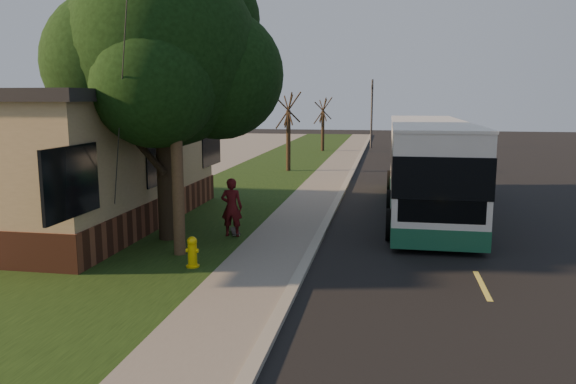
% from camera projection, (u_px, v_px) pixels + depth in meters
% --- Properties ---
extents(ground, '(120.00, 120.00, 0.00)m').
position_uv_depth(ground, '(301.00, 276.00, 12.89)').
color(ground, black).
rests_on(ground, ground).
extents(road, '(8.00, 80.00, 0.01)m').
position_uv_depth(road, '(441.00, 202.00, 21.90)').
color(road, black).
rests_on(road, ground).
extents(curb, '(0.25, 80.00, 0.12)m').
position_uv_depth(curb, '(339.00, 198.00, 22.59)').
color(curb, gray).
rests_on(curb, ground).
extents(sidewalk, '(2.00, 80.00, 0.08)m').
position_uv_depth(sidewalk, '(314.00, 198.00, 22.76)').
color(sidewalk, slate).
rests_on(sidewalk, ground).
extents(grass_verge, '(5.00, 80.00, 0.07)m').
position_uv_depth(grass_verge, '(231.00, 195.00, 23.37)').
color(grass_verge, black).
rests_on(grass_verge, ground).
extents(building_lot, '(15.00, 80.00, 0.04)m').
position_uv_depth(building_lot, '(16.00, 189.00, 25.11)').
color(building_lot, slate).
rests_on(building_lot, ground).
extents(fire_hydrant, '(0.32, 0.32, 0.74)m').
position_uv_depth(fire_hydrant, '(192.00, 252.00, 13.27)').
color(fire_hydrant, '#DFBF0B').
rests_on(fire_hydrant, grass_verge).
extents(utility_pole, '(2.86, 3.21, 9.07)m').
position_uv_depth(utility_pole, '(174.00, 73.00, 13.66)').
color(utility_pole, '#473321').
rests_on(utility_pole, ground).
extents(leafy_tree, '(6.30, 6.00, 7.80)m').
position_uv_depth(leafy_tree, '(166.00, 56.00, 15.33)').
color(leafy_tree, black).
rests_on(leafy_tree, grass_verge).
extents(bare_tree_near, '(1.38, 1.21, 4.31)m').
position_uv_depth(bare_tree_near, '(288.00, 133.00, 30.61)').
color(bare_tree_near, black).
rests_on(bare_tree_near, grass_verge).
extents(bare_tree_far, '(1.38, 1.21, 4.03)m').
position_uv_depth(bare_tree_far, '(323.00, 125.00, 42.20)').
color(bare_tree_far, black).
rests_on(bare_tree_far, grass_verge).
extents(traffic_signal, '(0.18, 0.22, 5.50)m').
position_uv_depth(traffic_signal, '(372.00, 109.00, 45.28)').
color(traffic_signal, '#2D2D30').
rests_on(traffic_signal, ground).
extents(transit_bus, '(2.76, 11.95, 3.23)m').
position_uv_depth(transit_bus, '(427.00, 164.00, 19.84)').
color(transit_bus, silver).
rests_on(transit_bus, ground).
extents(skateboarder, '(0.64, 0.43, 1.70)m').
position_uv_depth(skateboarder, '(232.00, 207.00, 16.16)').
color(skateboarder, '#460E11').
rests_on(skateboarder, grass_verge).
extents(skateboard_main, '(0.54, 0.93, 0.09)m').
position_uv_depth(skateboard_main, '(235.00, 231.00, 16.61)').
color(skateboard_main, black).
rests_on(skateboard_main, grass_verge).
extents(dumpster, '(1.51, 1.27, 1.22)m').
position_uv_depth(dumpster, '(147.00, 181.00, 23.08)').
color(dumpster, black).
rests_on(dumpster, building_lot).
extents(distant_car, '(2.07, 4.09, 1.34)m').
position_uv_depth(distant_car, '(417.00, 149.00, 37.39)').
color(distant_car, black).
rests_on(distant_car, ground).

